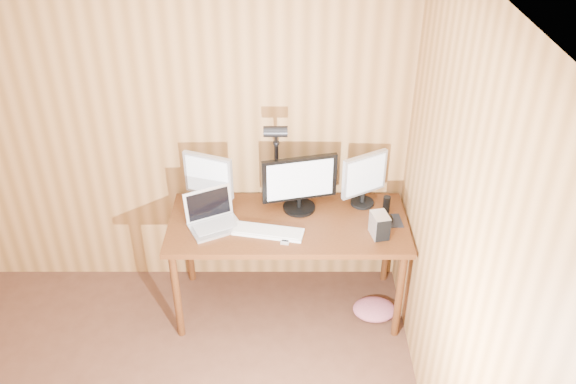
{
  "coord_description": "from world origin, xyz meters",
  "views": [
    {
      "loc": [
        0.93,
        -1.68,
        3.13
      ],
      "look_at": [
        0.93,
        1.58,
        1.02
      ],
      "focal_mm": 38.0,
      "sensor_mm": 36.0,
      "label": 1
    }
  ],
  "objects_px": {
    "monitor_left": "(209,179)",
    "keyboard": "(268,232)",
    "monitor_center": "(299,183)",
    "phone": "(286,239)",
    "monitor_right": "(364,178)",
    "mouse": "(388,218)",
    "laptop": "(212,217)",
    "hard_drive": "(380,225)",
    "desk": "(288,230)",
    "desk_lamp": "(276,151)",
    "speaker": "(387,204)"
  },
  "relations": [
    {
      "from": "monitor_left",
      "to": "keyboard",
      "type": "xyz_separation_m",
      "value": [
        0.41,
        -0.32,
        -0.2
      ]
    },
    {
      "from": "monitor_center",
      "to": "phone",
      "type": "xyz_separation_m",
      "value": [
        -0.09,
        -0.35,
        -0.2
      ]
    },
    {
      "from": "monitor_right",
      "to": "mouse",
      "type": "bearing_deg",
      "value": -84.54
    },
    {
      "from": "laptop",
      "to": "mouse",
      "type": "distance_m",
      "value": 1.17
    },
    {
      "from": "monitor_left",
      "to": "phone",
      "type": "bearing_deg",
      "value": -15.71
    },
    {
      "from": "hard_drive",
      "to": "monitor_center",
      "type": "bearing_deg",
      "value": 136.83
    },
    {
      "from": "hard_drive",
      "to": "monitor_right",
      "type": "bearing_deg",
      "value": 88.39
    },
    {
      "from": "desk",
      "to": "phone",
      "type": "xyz_separation_m",
      "value": [
        -0.01,
        -0.27,
        0.13
      ]
    },
    {
      "from": "laptop",
      "to": "desk_lamp",
      "type": "distance_m",
      "value": 0.61
    },
    {
      "from": "monitor_right",
      "to": "hard_drive",
      "type": "bearing_deg",
      "value": -108.79
    },
    {
      "from": "monitor_right",
      "to": "desk_lamp",
      "type": "relative_size",
      "value": 0.58
    },
    {
      "from": "desk_lamp",
      "to": "mouse",
      "type": "bearing_deg",
      "value": -1.62
    },
    {
      "from": "speaker",
      "to": "monitor_center",
      "type": "bearing_deg",
      "value": 176.85
    },
    {
      "from": "monitor_right",
      "to": "speaker",
      "type": "height_order",
      "value": "monitor_right"
    },
    {
      "from": "monitor_right",
      "to": "mouse",
      "type": "relative_size",
      "value": 3.44
    },
    {
      "from": "hard_drive",
      "to": "desk_lamp",
      "type": "xyz_separation_m",
      "value": [
        -0.67,
        0.37,
        0.34
      ]
    },
    {
      "from": "mouse",
      "to": "desk_lamp",
      "type": "distance_m",
      "value": 0.87
    },
    {
      "from": "monitor_center",
      "to": "mouse",
      "type": "distance_m",
      "value": 0.63
    },
    {
      "from": "monitor_center",
      "to": "phone",
      "type": "relative_size",
      "value": 4.43
    },
    {
      "from": "desk",
      "to": "monitor_left",
      "type": "xyz_separation_m",
      "value": [
        -0.54,
        0.12,
        0.34
      ]
    },
    {
      "from": "mouse",
      "to": "monitor_left",
      "type": "bearing_deg",
      "value": -179.2
    },
    {
      "from": "monitor_center",
      "to": "hard_drive",
      "type": "bearing_deg",
      "value": -43.88
    },
    {
      "from": "hard_drive",
      "to": "desk_lamp",
      "type": "bearing_deg",
      "value": 138.37
    },
    {
      "from": "phone",
      "to": "speaker",
      "type": "distance_m",
      "value": 0.76
    },
    {
      "from": "phone",
      "to": "hard_drive",
      "type": "bearing_deg",
      "value": 14.88
    },
    {
      "from": "monitor_right",
      "to": "speaker",
      "type": "distance_m",
      "value": 0.23
    },
    {
      "from": "desk",
      "to": "speaker",
      "type": "distance_m",
      "value": 0.7
    },
    {
      "from": "keyboard",
      "to": "hard_drive",
      "type": "xyz_separation_m",
      "value": [
        0.72,
        -0.02,
        0.07
      ]
    },
    {
      "from": "speaker",
      "to": "monitor_right",
      "type": "bearing_deg",
      "value": 148.84
    },
    {
      "from": "mouse",
      "to": "monitor_right",
      "type": "bearing_deg",
      "value": 134.88
    },
    {
      "from": "monitor_center",
      "to": "desk_lamp",
      "type": "bearing_deg",
      "value": 143.02
    },
    {
      "from": "monitor_center",
      "to": "hard_drive",
      "type": "distance_m",
      "value": 0.61
    },
    {
      "from": "mouse",
      "to": "phone",
      "type": "height_order",
      "value": "mouse"
    },
    {
      "from": "desk",
      "to": "monitor_left",
      "type": "bearing_deg",
      "value": 167.05
    },
    {
      "from": "speaker",
      "to": "desk",
      "type": "bearing_deg",
      "value": -175.74
    },
    {
      "from": "monitor_right",
      "to": "mouse",
      "type": "xyz_separation_m",
      "value": [
        0.15,
        -0.21,
        -0.19
      ]
    },
    {
      "from": "monitor_right",
      "to": "phone",
      "type": "bearing_deg",
      "value": -171.81
    },
    {
      "from": "monitor_left",
      "to": "speaker",
      "type": "xyz_separation_m",
      "value": [
        1.21,
        -0.07,
        -0.15
      ]
    },
    {
      "from": "mouse",
      "to": "desk_lamp",
      "type": "relative_size",
      "value": 0.17
    },
    {
      "from": "desk",
      "to": "monitor_center",
      "type": "xyz_separation_m",
      "value": [
        0.08,
        0.08,
        0.33
      ]
    },
    {
      "from": "desk",
      "to": "mouse",
      "type": "distance_m",
      "value": 0.68
    },
    {
      "from": "monitor_center",
      "to": "mouse",
      "type": "height_order",
      "value": "monitor_center"
    },
    {
      "from": "phone",
      "to": "monitor_center",
      "type": "bearing_deg",
      "value": 85.74
    },
    {
      "from": "monitor_left",
      "to": "mouse",
      "type": "height_order",
      "value": "monitor_left"
    },
    {
      "from": "monitor_center",
      "to": "speaker",
      "type": "xyz_separation_m",
      "value": [
        0.59,
        -0.03,
        -0.15
      ]
    },
    {
      "from": "phone",
      "to": "desk",
      "type": "bearing_deg",
      "value": 97.2
    },
    {
      "from": "hard_drive",
      "to": "desk_lamp",
      "type": "height_order",
      "value": "desk_lamp"
    },
    {
      "from": "keyboard",
      "to": "hard_drive",
      "type": "distance_m",
      "value": 0.72
    },
    {
      "from": "desk_lamp",
      "to": "phone",
      "type": "bearing_deg",
      "value": -66.49
    },
    {
      "from": "desk",
      "to": "monitor_center",
      "type": "bearing_deg",
      "value": 47.09
    }
  ]
}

